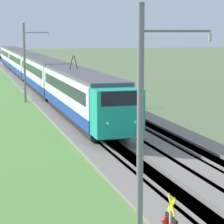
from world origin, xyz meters
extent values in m
cube|color=gray|center=(50.00, 0.00, 0.15)|extent=(240.00, 4.40, 0.30)
cube|color=gray|center=(50.00, -4.10, 0.15)|extent=(240.00, 4.40, 0.30)
cube|color=#4C4238|center=(50.00, 0.00, 0.15)|extent=(240.00, 1.57, 0.30)
cube|color=gray|center=(50.00, 0.53, 0.38)|extent=(240.00, 0.07, 0.15)
cube|color=gray|center=(50.00, -0.53, 0.38)|extent=(240.00, 0.07, 0.15)
cube|color=#4C4238|center=(50.00, -4.10, 0.15)|extent=(240.00, 1.57, 0.30)
cube|color=gray|center=(50.00, -3.57, 0.38)|extent=(240.00, 0.07, 0.15)
cube|color=gray|center=(50.00, -4.64, 0.38)|extent=(240.00, 0.07, 0.15)
cube|color=#19A88E|center=(16.95, 0.00, 2.36)|extent=(1.82, 2.80, 2.73)
cube|color=black|center=(16.67, 0.00, 3.28)|extent=(1.31, 2.34, 0.82)
sphere|color=#F2EAC6|center=(16.09, 0.80, 1.91)|extent=(0.20, 0.20, 0.20)
sphere|color=#F2EAC6|center=(16.09, -0.80, 1.91)|extent=(0.20, 0.20, 0.20)
cube|color=navy|center=(26.91, 0.00, 1.38)|extent=(18.11, 2.92, 0.76)
cube|color=silver|center=(26.91, 0.00, 2.74)|extent=(18.11, 2.92, 1.96)
cube|color=black|center=(26.91, 0.00, 2.90)|extent=(16.67, 2.94, 0.82)
cube|color=#515156|center=(26.91, 0.00, 3.85)|extent=(18.11, 2.69, 0.25)
cube|color=black|center=(26.91, 0.00, 0.72)|extent=(17.21, 2.48, 0.55)
cylinder|color=black|center=(19.66, 0.53, 0.88)|extent=(0.86, 0.12, 0.86)
cylinder|color=black|center=(19.66, -0.53, 0.88)|extent=(0.86, 0.12, 0.86)
cube|color=navy|center=(46.54, 0.00, 1.38)|extent=(19.93, 2.92, 0.76)
cube|color=silver|center=(46.54, 0.00, 2.74)|extent=(19.93, 2.92, 1.96)
cube|color=black|center=(46.54, 0.00, 2.90)|extent=(18.34, 2.94, 0.82)
cube|color=#515156|center=(46.54, 0.00, 3.85)|extent=(19.93, 2.69, 0.25)
cube|color=black|center=(46.54, 0.00, 0.72)|extent=(18.94, 2.48, 0.55)
cube|color=navy|center=(67.07, 0.00, 1.38)|extent=(19.93, 2.92, 0.76)
cube|color=silver|center=(67.07, 0.00, 2.74)|extent=(19.93, 2.92, 1.96)
cube|color=black|center=(67.07, 0.00, 2.90)|extent=(18.34, 2.94, 0.82)
cube|color=#515156|center=(67.07, 0.00, 3.85)|extent=(19.93, 2.69, 0.25)
cube|color=black|center=(67.07, 0.00, 0.72)|extent=(18.94, 2.48, 0.55)
cube|color=navy|center=(87.61, 0.00, 1.38)|extent=(19.93, 2.92, 0.76)
cube|color=silver|center=(87.61, 0.00, 2.74)|extent=(19.93, 2.92, 1.96)
cube|color=black|center=(87.61, 0.00, 2.90)|extent=(18.34, 2.94, 0.82)
cube|color=#515156|center=(87.61, 0.00, 3.85)|extent=(19.93, 2.69, 0.25)
cube|color=black|center=(87.61, 0.00, 0.72)|extent=(18.94, 2.48, 0.55)
cylinder|color=black|center=(29.63, 0.17, 4.53)|extent=(0.06, 0.33, 1.08)
cylinder|color=black|center=(29.63, -0.17, 4.53)|extent=(0.06, 0.33, 1.08)
cube|color=black|center=(19.66, 0.00, 0.00)|extent=(0.10, 0.10, 0.00)
cube|color=black|center=(-0.41, 3.55, 2.34)|extent=(0.70, 0.06, 0.36)
sphere|color=red|center=(-0.19, 3.62, 2.34)|extent=(0.20, 0.20, 0.20)
cube|color=yellow|center=(-0.41, 3.55, 2.81)|extent=(0.49, 0.03, 0.49)
cube|color=yellow|center=(-0.41, 3.55, 2.81)|extent=(0.49, 0.03, 0.49)
cylinder|color=slate|center=(4.18, 2.84, 3.95)|extent=(0.22, 0.22, 7.89)
cylinder|color=slate|center=(4.18, 1.64, 6.99)|extent=(0.08, 2.40, 0.08)
cylinder|color=#B2ADA8|center=(4.18, 0.44, 6.79)|extent=(0.10, 0.10, 0.30)
cylinder|color=slate|center=(39.63, 2.84, 3.88)|extent=(0.22, 0.22, 7.76)
cylinder|color=slate|center=(39.63, 1.64, 6.86)|extent=(0.08, 2.40, 0.08)
cylinder|color=#B2ADA8|center=(39.63, 0.44, 6.66)|extent=(0.10, 0.10, 0.30)
camera|label=1|loc=(-11.97, 8.22, 6.99)|focal=85.00mm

